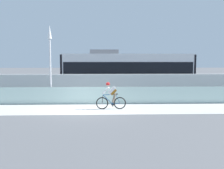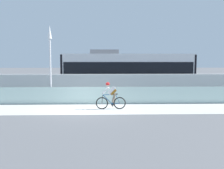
% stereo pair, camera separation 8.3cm
% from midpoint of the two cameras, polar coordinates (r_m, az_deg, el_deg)
% --- Properties ---
extents(ground_plane, '(200.00, 200.00, 0.00)m').
position_cam_midpoint_polar(ground_plane, '(14.82, -5.86, -5.67)').
color(ground_plane, slate).
extents(bike_path_deck, '(32.00, 3.20, 0.01)m').
position_cam_midpoint_polar(bike_path_deck, '(14.82, -5.86, -5.65)').
color(bike_path_deck, silver).
rests_on(bike_path_deck, ground).
extents(glass_parapet, '(32.00, 0.05, 1.13)m').
position_cam_midpoint_polar(glass_parapet, '(16.55, -5.46, -2.53)').
color(glass_parapet, silver).
rests_on(glass_parapet, ground).
extents(concrete_barrier_wall, '(32.00, 0.36, 1.89)m').
position_cam_midpoint_polar(concrete_barrier_wall, '(18.29, -5.14, -0.59)').
color(concrete_barrier_wall, silver).
rests_on(concrete_barrier_wall, ground).
extents(tram_rail_near, '(32.00, 0.08, 0.01)m').
position_cam_midpoint_polar(tram_rail_near, '(20.87, -4.75, -2.47)').
color(tram_rail_near, '#595654').
rests_on(tram_rail_near, ground).
extents(tram_rail_far, '(32.00, 0.08, 0.01)m').
position_cam_midpoint_polar(tram_rail_far, '(22.29, -4.58, -1.97)').
color(tram_rail_far, '#595654').
rests_on(tram_rail_far, ground).
extents(tram, '(11.06, 2.54, 3.81)m').
position_cam_midpoint_polar(tram, '(21.49, 3.35, 2.82)').
color(tram, silver).
rests_on(tram, ground).
extents(cyclist_on_bike, '(1.77, 0.58, 1.61)m').
position_cam_midpoint_polar(cyclist_on_bike, '(14.67, -0.37, -2.67)').
color(cyclist_on_bike, black).
rests_on(cyclist_on_bike, ground).
extents(lamp_post_antenna, '(0.28, 0.28, 5.20)m').
position_cam_midpoint_polar(lamp_post_antenna, '(17.05, -14.15, 6.74)').
color(lamp_post_antenna, gray).
rests_on(lamp_post_antenna, ground).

